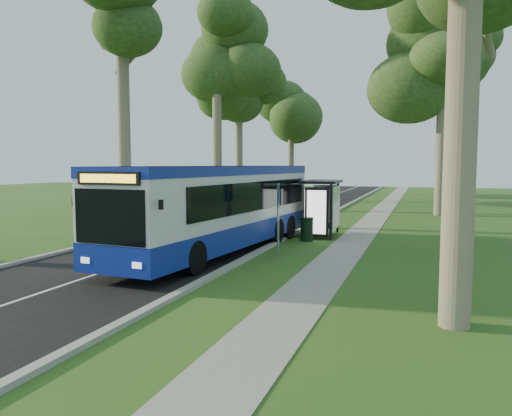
# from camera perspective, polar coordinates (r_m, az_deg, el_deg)

# --- Properties ---
(ground) EXTENTS (120.00, 120.00, 0.00)m
(ground) POSITION_cam_1_polar(r_m,az_deg,el_deg) (18.11, -0.47, -5.59)
(ground) COLOR #264E18
(ground) RESTS_ON ground
(road) EXTENTS (7.00, 100.00, 0.02)m
(road) POSITION_cam_1_polar(r_m,az_deg,el_deg) (28.59, -0.53, -1.67)
(road) COLOR black
(road) RESTS_ON ground
(kerb_east) EXTENTS (0.25, 100.00, 0.12)m
(kerb_east) POSITION_cam_1_polar(r_m,az_deg,el_deg) (27.64, 6.34, -1.82)
(kerb_east) COLOR #9E9B93
(kerb_east) RESTS_ON ground
(kerb_west) EXTENTS (0.25, 100.00, 0.12)m
(kerb_west) POSITION_cam_1_polar(r_m,az_deg,el_deg) (29.91, -6.88, -1.31)
(kerb_west) COLOR #9E9B93
(kerb_west) RESTS_ON ground
(centre_line) EXTENTS (0.12, 100.00, 0.00)m
(centre_line) POSITION_cam_1_polar(r_m,az_deg,el_deg) (28.59, -0.53, -1.64)
(centre_line) COLOR white
(centre_line) RESTS_ON road
(footpath) EXTENTS (1.50, 100.00, 0.02)m
(footpath) POSITION_cam_1_polar(r_m,az_deg,el_deg) (27.17, 12.54, -2.14)
(footpath) COLOR gray
(footpath) RESTS_ON ground
(bus) EXTENTS (3.76, 12.54, 3.27)m
(bus) POSITION_cam_1_polar(r_m,az_deg,el_deg) (18.83, -4.17, 0.01)
(bus) COLOR silver
(bus) RESTS_ON ground
(bus_stop_sign) EXTENTS (0.17, 0.36, 2.65)m
(bus_stop_sign) POSITION_cam_1_polar(r_m,az_deg,el_deg) (17.96, 2.55, -0.38)
(bus_stop_sign) COLOR gray
(bus_stop_sign) RESTS_ON ground
(bus_shelter) EXTENTS (1.77, 3.08, 2.59)m
(bus_shelter) POSITION_cam_1_polar(r_m,az_deg,el_deg) (23.06, 7.64, 1.21)
(bus_shelter) COLOR black
(bus_shelter) RESTS_ON ground
(litter_bin) EXTENTS (0.59, 0.59, 1.03)m
(litter_bin) POSITION_cam_1_polar(r_m,az_deg,el_deg) (21.85, 5.83, -2.41)
(litter_bin) COLOR black
(litter_bin) RESTS_ON ground
(car_white) EXTENTS (2.74, 5.07, 1.64)m
(car_white) POSITION_cam_1_polar(r_m,az_deg,el_deg) (42.72, -1.32, 1.63)
(car_white) COLOR white
(car_white) RESTS_ON ground
(car_silver) EXTENTS (2.61, 4.59, 1.43)m
(car_silver) POSITION_cam_1_polar(r_m,az_deg,el_deg) (49.51, 1.10, 1.97)
(car_silver) COLOR #95979C
(car_silver) RESTS_ON ground
(tree_west_b) EXTENTS (5.20, 5.20, 16.22)m
(tree_west_b) POSITION_cam_1_polar(r_m,az_deg,el_deg) (30.95, -15.13, 21.11)
(tree_west_b) COLOR #7A6B56
(tree_west_b) RESTS_ON ground
(tree_west_c) EXTENTS (5.20, 5.20, 15.85)m
(tree_west_c) POSITION_cam_1_polar(r_m,az_deg,el_deg) (38.77, -4.52, 17.51)
(tree_west_c) COLOR #7A6B56
(tree_west_c) RESTS_ON ground
(tree_west_d) EXTENTS (5.20, 5.20, 15.52)m
(tree_west_d) POSITION_cam_1_polar(r_m,az_deg,el_deg) (48.57, -1.97, 14.67)
(tree_west_d) COLOR #7A6B56
(tree_west_d) RESTS_ON ground
(tree_west_e) EXTENTS (5.20, 5.20, 14.16)m
(tree_west_e) POSITION_cam_1_polar(r_m,az_deg,el_deg) (57.12, 4.06, 12.20)
(tree_west_e) COLOR #7A6B56
(tree_west_e) RESTS_ON ground
(tree_east_c) EXTENTS (5.20, 5.20, 14.54)m
(tree_east_c) POSITION_cam_1_polar(r_m,az_deg,el_deg) (35.62, 20.70, 16.75)
(tree_east_c) COLOR #7A6B56
(tree_east_c) RESTS_ON ground
(tree_east_d) EXTENTS (5.20, 5.20, 14.28)m
(tree_east_d) POSITION_cam_1_polar(r_m,az_deg,el_deg) (47.43, 21.67, 13.45)
(tree_east_d) COLOR #7A6B56
(tree_east_d) RESTS_ON ground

